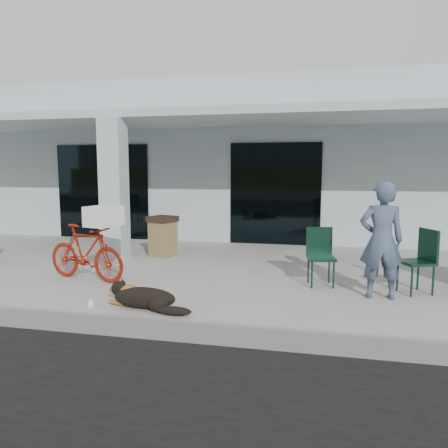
% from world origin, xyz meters
% --- Properties ---
extents(ground, '(80.00, 80.00, 0.00)m').
position_xyz_m(ground, '(0.00, 0.00, 0.00)').
color(ground, '#A9A79F').
rests_on(ground, ground).
extents(building, '(22.00, 7.00, 4.50)m').
position_xyz_m(building, '(0.00, 8.50, 2.25)').
color(building, '#B2C3CA').
rests_on(building, ground).
extents(storefront_glass_left, '(2.80, 0.06, 2.70)m').
position_xyz_m(storefront_glass_left, '(-3.20, 4.98, 1.35)').
color(storefront_glass_left, black).
rests_on(storefront_glass_left, ground).
extents(storefront_glass_right, '(2.40, 0.06, 2.70)m').
position_xyz_m(storefront_glass_right, '(1.80, 4.98, 1.35)').
color(storefront_glass_right, black).
rests_on(storefront_glass_right, ground).
extents(column, '(0.50, 0.50, 3.12)m').
position_xyz_m(column, '(-1.50, 2.30, 1.56)').
color(column, '#B2C3CA').
rests_on(column, ground).
extents(overhang, '(22.00, 2.80, 0.18)m').
position_xyz_m(overhang, '(0.00, 3.60, 3.21)').
color(overhang, '#B2C3CA').
rests_on(overhang, column).
extents(bicycle, '(1.76, 0.86, 1.02)m').
position_xyz_m(bicycle, '(-1.16, 0.42, 0.51)').
color(bicycle, maroon).
rests_on(bicycle, ground).
extents(laundry_basket, '(0.57, 0.68, 0.35)m').
position_xyz_m(laundry_basket, '(-0.72, 0.32, 1.20)').
color(laundry_basket, white).
rests_on(laundry_basket, bicycle).
extents(dog, '(1.14, 0.63, 0.36)m').
position_xyz_m(dog, '(0.52, -0.89, 0.18)').
color(dog, black).
rests_on(dog, ground).
extents(cup_near_dog, '(0.10, 0.10, 0.10)m').
position_xyz_m(cup_near_dog, '(-0.30, -0.97, 0.05)').
color(cup_near_dog, white).
rests_on(cup_near_dog, ground).
extents(cafe_chair_far_a, '(0.54, 0.57, 1.00)m').
position_xyz_m(cafe_chair_far_a, '(3.02, 0.94, 0.50)').
color(cafe_chair_far_a, '#123325').
rests_on(cafe_chair_far_a, ground).
extents(cafe_chair_far_b, '(0.67, 0.64, 1.05)m').
position_xyz_m(cafe_chair_far_b, '(4.52, 0.82, 0.52)').
color(cafe_chair_far_b, '#123325').
rests_on(cafe_chair_far_b, ground).
extents(person, '(0.70, 0.48, 1.83)m').
position_xyz_m(person, '(3.92, 0.40, 0.92)').
color(person, '#40506B').
rests_on(person, ground).
extents(trash_receptacle, '(0.70, 0.70, 0.93)m').
position_xyz_m(trash_receptacle, '(-0.56, 2.80, 0.47)').
color(trash_receptacle, olive).
rests_on(trash_receptacle, ground).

